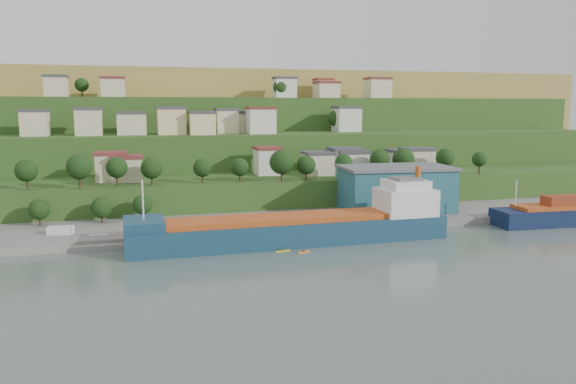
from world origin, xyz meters
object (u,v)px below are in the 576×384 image
object	(u,v)px
caravan	(61,232)
cargo_ship_near	(302,230)
kayak_orange	(304,251)
warehouse	(395,188)

from	to	relation	value
caravan	cargo_ship_near	bearing A→B (deg)	-2.59
caravan	kayak_orange	distance (m)	57.37
warehouse	kayak_orange	size ratio (longest dim) A/B	9.85
cargo_ship_near	warehouse	xyz separation A→B (m)	(34.63, 22.13, 5.36)
caravan	kayak_orange	size ratio (longest dim) A/B	1.74
cargo_ship_near	warehouse	world-z (taller)	cargo_ship_near
warehouse	kayak_orange	world-z (taller)	warehouse
warehouse	caravan	bearing A→B (deg)	-171.20
kayak_orange	cargo_ship_near	bearing A→B (deg)	51.57
warehouse	caravan	distance (m)	89.45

